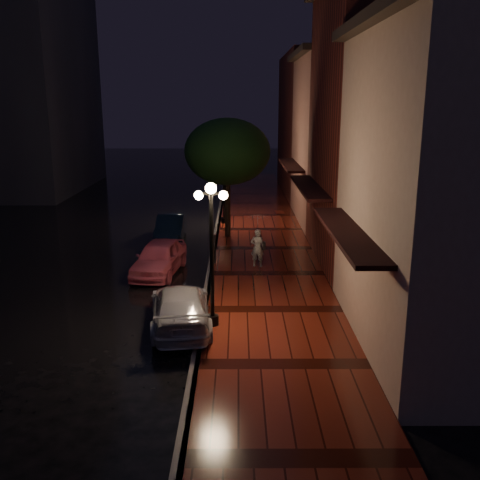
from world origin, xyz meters
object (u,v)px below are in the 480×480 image
(woman_with_umbrella, at_px, (258,232))
(streetlamp_far, at_px, (224,179))
(pink_car, at_px, (159,257))
(street_tree, at_px, (228,154))
(streetlamp_near, at_px, (212,246))
(navy_car, at_px, (171,228))
(silver_car, at_px, (180,307))
(parking_meter, at_px, (215,246))

(woman_with_umbrella, bearing_deg, streetlamp_far, -64.99)
(pink_car, bearing_deg, streetlamp_far, 82.41)
(streetlamp_far, distance_m, woman_with_umbrella, 8.30)
(streetlamp_far, bearing_deg, street_tree, -85.09)
(street_tree, relative_size, pink_car, 1.47)
(streetlamp_near, bearing_deg, navy_car, 103.44)
(silver_car, xyz_separation_m, woman_with_umbrella, (2.54, 5.70, 0.96))
(navy_car, height_order, parking_meter, parking_meter)
(streetlamp_near, xyz_separation_m, parking_meter, (-0.20, 6.35, -1.72))
(street_tree, bearing_deg, streetlamp_near, -91.35)
(street_tree, bearing_deg, woman_with_umbrella, -75.69)
(streetlamp_near, distance_m, pink_car, 6.23)
(streetlamp_far, height_order, woman_with_umbrella, streetlamp_far)
(streetlamp_near, bearing_deg, woman_with_umbrella, 75.24)
(streetlamp_near, height_order, parking_meter, streetlamp_near)
(street_tree, relative_size, silver_car, 1.34)
(woman_with_umbrella, bearing_deg, street_tree, -61.56)
(streetlamp_far, relative_size, navy_car, 1.14)
(streetlamp_near, distance_m, streetlamp_far, 14.00)
(street_tree, relative_size, navy_car, 1.53)
(streetlamp_near, height_order, streetlamp_far, same)
(street_tree, relative_size, parking_meter, 4.79)
(streetlamp_near, height_order, pink_car, streetlamp_near)
(silver_car, distance_m, parking_meter, 6.19)
(parking_meter, bearing_deg, streetlamp_near, -92.88)
(navy_car, xyz_separation_m, silver_car, (1.59, -10.58, 0.01))
(street_tree, distance_m, parking_meter, 5.75)
(streetlamp_far, relative_size, silver_car, 0.99)
(streetlamp_near, xyz_separation_m, pink_car, (-2.37, 5.43, -1.93))
(streetlamp_far, xyz_separation_m, parking_meter, (-0.20, -7.65, -1.72))
(streetlamp_far, distance_m, street_tree, 3.44)
(streetlamp_near, xyz_separation_m, woman_with_umbrella, (1.56, 5.91, -1.01))
(parking_meter, bearing_deg, street_tree, 79.68)
(streetlamp_near, distance_m, silver_car, 2.21)
(streetlamp_far, bearing_deg, streetlamp_near, -90.00)
(parking_meter, bearing_deg, pink_car, -161.76)
(navy_car, distance_m, parking_meter, 5.05)
(navy_car, distance_m, woman_with_umbrella, 6.47)
(streetlamp_far, xyz_separation_m, woman_with_umbrella, (1.56, -8.09, -1.01))
(streetlamp_far, xyz_separation_m, navy_car, (-2.58, -3.21, -1.98))
(silver_car, bearing_deg, pink_car, -82.31)
(streetlamp_near, xyz_separation_m, navy_car, (-2.58, 10.79, -1.98))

